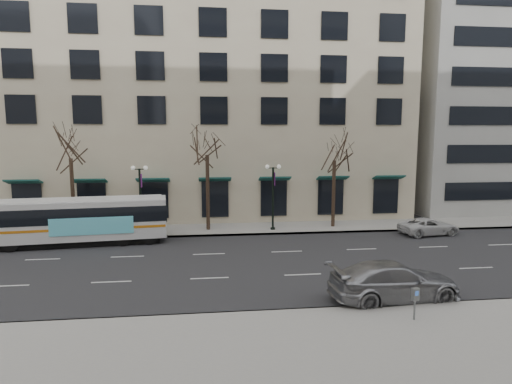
{
  "coord_description": "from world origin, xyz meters",
  "views": [
    {
      "loc": [
        -0.07,
        -24.07,
        7.49
      ],
      "look_at": [
        2.92,
        1.65,
        4.0
      ],
      "focal_mm": 30.0,
      "sensor_mm": 36.0,
      "label": 1
    }
  ],
  "objects": [
    {
      "name": "sidewalk_far",
      "position": [
        5.0,
        9.0,
        0.07
      ],
      "size": [
        80.0,
        4.0,
        0.15
      ],
      "primitive_type": "cube",
      "color": "gray",
      "rests_on": "ground"
    },
    {
      "name": "lamp_post_left",
      "position": [
        -4.99,
        8.2,
        2.94
      ],
      "size": [
        1.22,
        0.45,
        5.21
      ],
      "color": "black",
      "rests_on": "ground"
    },
    {
      "name": "silver_car",
      "position": [
        8.34,
        -6.2,
        0.87
      ],
      "size": [
        6.17,
        2.91,
        1.74
      ],
      "primitive_type": "imported",
      "rotation": [
        0.0,
        0.0,
        1.65
      ],
      "color": "#94959A",
      "rests_on": "ground"
    },
    {
      "name": "tree_far_mid",
      "position": [
        0.0,
        8.8,
        6.91
      ],
      "size": [
        3.6,
        3.6,
        8.55
      ],
      "color": "black",
      "rests_on": "ground"
    },
    {
      "name": "tree_far_left",
      "position": [
        -10.0,
        8.8,
        6.7
      ],
      "size": [
        3.6,
        3.6,
        8.34
      ],
      "color": "black",
      "rests_on": "ground"
    },
    {
      "name": "pay_station",
      "position": [
        8.08,
        -8.68,
        1.1
      ],
      "size": [
        0.31,
        0.23,
        1.31
      ],
      "rotation": [
        0.0,
        0.0,
        0.2
      ],
      "color": "slate",
      "rests_on": "sidewalk_near"
    },
    {
      "name": "building_office",
      "position": [
        32.0,
        21.0,
        17.5
      ],
      "size": [
        25.0,
        20.0,
        35.0
      ],
      "primitive_type": "cube",
      "color": "#999993",
      "rests_on": "ground"
    },
    {
      "name": "city_bus",
      "position": [
        -8.65,
        5.81,
        1.72
      ],
      "size": [
        11.82,
        3.7,
        3.15
      ],
      "rotation": [
        0.0,
        0.0,
        0.1
      ],
      "color": "silver",
      "rests_on": "ground"
    },
    {
      "name": "tree_far_right",
      "position": [
        10.0,
        8.8,
        6.42
      ],
      "size": [
        3.6,
        3.6,
        8.06
      ],
      "color": "black",
      "rests_on": "ground"
    },
    {
      "name": "ground",
      "position": [
        0.0,
        0.0,
        0.0
      ],
      "size": [
        160.0,
        160.0,
        0.0
      ],
      "primitive_type": "plane",
      "color": "black",
      "rests_on": "ground"
    },
    {
      "name": "lamp_post_right",
      "position": [
        5.01,
        8.2,
        2.94
      ],
      "size": [
        1.22,
        0.45,
        5.21
      ],
      "color": "black",
      "rests_on": "ground"
    },
    {
      "name": "white_pickup",
      "position": [
        16.52,
        5.76,
        0.62
      ],
      "size": [
        4.73,
        2.66,
        1.25
      ],
      "primitive_type": "imported",
      "rotation": [
        0.0,
        0.0,
        1.71
      ],
      "color": "silver",
      "rests_on": "ground"
    },
    {
      "name": "building_hotel",
      "position": [
        -2.0,
        21.0,
        12.0
      ],
      "size": [
        40.0,
        20.0,
        24.0
      ],
      "primitive_type": "cube",
      "color": "#BDAD91",
      "rests_on": "ground"
    }
  ]
}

